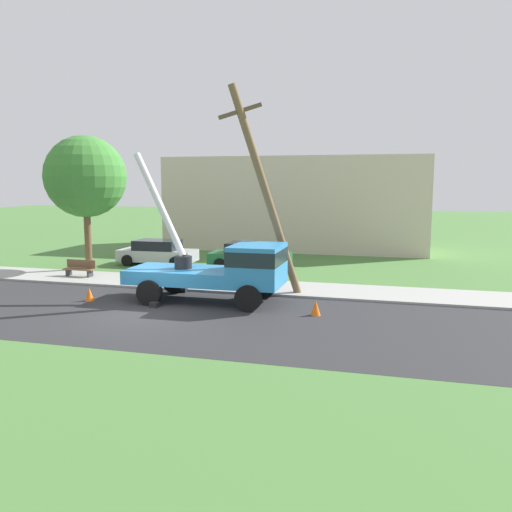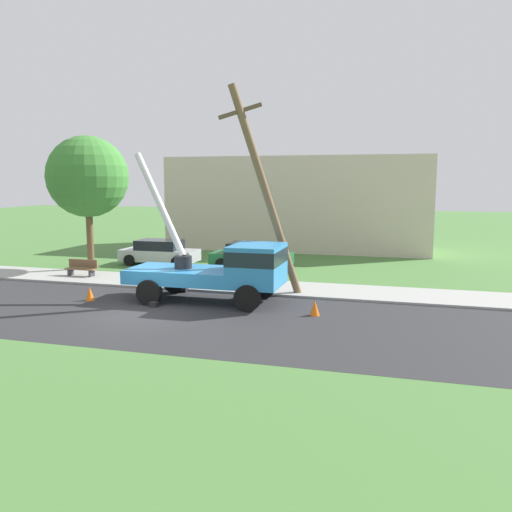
# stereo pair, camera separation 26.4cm
# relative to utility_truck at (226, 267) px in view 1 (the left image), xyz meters

# --- Properties ---
(ground_plane) EXTENTS (120.00, 120.00, 0.00)m
(ground_plane) POSITION_rel_utility_truck_xyz_m (-2.29, 9.49, -1.41)
(ground_plane) COLOR #477538
(road_asphalt) EXTENTS (80.00, 8.16, 0.01)m
(road_asphalt) POSITION_rel_utility_truck_xyz_m (-2.29, -2.51, -1.40)
(road_asphalt) COLOR #2B2B2D
(road_asphalt) RESTS_ON ground
(sidewalk_strip) EXTENTS (80.00, 3.06, 0.10)m
(sidewalk_strip) POSITION_rel_utility_truck_xyz_m (-2.29, 3.11, -1.36)
(sidewalk_strip) COLOR #9E9E99
(sidewalk_strip) RESTS_ON ground
(utility_truck) EXTENTS (6.79, 3.20, 5.98)m
(utility_truck) POSITION_rel_utility_truck_xyz_m (0.00, 0.00, 0.00)
(utility_truck) COLOR #2D84C6
(utility_truck) RESTS_ON ground
(leaning_utility_pole) EXTENTS (3.20, 1.93, 8.64)m
(leaning_utility_pole) POSITION_rel_utility_truck_xyz_m (1.20, 1.55, 3.02)
(leaning_utility_pole) COLOR brown
(leaning_utility_pole) RESTS_ON ground
(traffic_cone_ahead) EXTENTS (0.36, 0.36, 0.56)m
(traffic_cone_ahead) POSITION_rel_utility_truck_xyz_m (3.76, -1.08, -1.13)
(traffic_cone_ahead) COLOR orange
(traffic_cone_ahead) RESTS_ON ground
(traffic_cone_behind) EXTENTS (0.36, 0.36, 0.56)m
(traffic_cone_behind) POSITION_rel_utility_truck_xyz_m (-5.38, -1.20, -1.13)
(traffic_cone_behind) COLOR orange
(traffic_cone_behind) RESTS_ON ground
(parked_sedan_silver) EXTENTS (4.43, 2.07, 1.42)m
(parked_sedan_silver) POSITION_rel_utility_truck_xyz_m (-6.85, 8.09, -0.70)
(parked_sedan_silver) COLOR #B7B7BF
(parked_sedan_silver) RESTS_ON ground
(parked_sedan_green) EXTENTS (4.43, 2.06, 1.42)m
(parked_sedan_green) POSITION_rel_utility_truck_xyz_m (-1.37, 8.21, -0.70)
(parked_sedan_green) COLOR #1E6638
(parked_sedan_green) RESTS_ON ground
(park_bench) EXTENTS (1.60, 0.45, 0.90)m
(park_bench) POSITION_rel_utility_truck_xyz_m (-8.69, 3.17, -0.95)
(park_bench) COLOR brown
(park_bench) RESTS_ON ground
(roadside_tree_near) EXTENTS (4.27, 4.27, 7.13)m
(roadside_tree_near) POSITION_rel_utility_truck_xyz_m (-9.50, 5.24, 3.57)
(roadside_tree_near) COLOR brown
(roadside_tree_near) RESTS_ON ground
(lowrise_building_backdrop) EXTENTS (18.00, 6.00, 6.40)m
(lowrise_building_backdrop) POSITION_rel_utility_truck_xyz_m (-0.66, 17.70, 1.79)
(lowrise_building_backdrop) COLOR beige
(lowrise_building_backdrop) RESTS_ON ground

